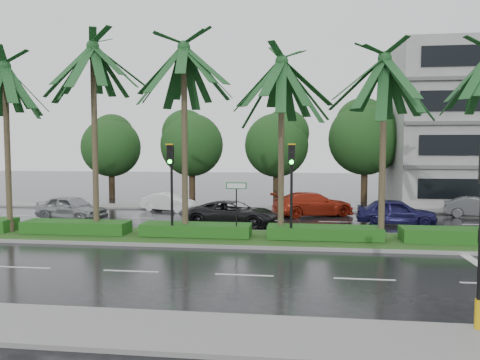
# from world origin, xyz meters

# --- Properties ---
(ground) EXTENTS (120.00, 120.00, 0.00)m
(ground) POSITION_xyz_m (0.00, 0.00, 0.00)
(ground) COLOR black
(ground) RESTS_ON ground
(near_sidewalk) EXTENTS (40.00, 2.40, 0.12)m
(near_sidewalk) POSITION_xyz_m (0.00, -10.20, 0.06)
(near_sidewalk) COLOR gray
(near_sidewalk) RESTS_ON ground
(far_sidewalk) EXTENTS (40.00, 2.00, 0.12)m
(far_sidewalk) POSITION_xyz_m (0.00, 12.00, 0.06)
(far_sidewalk) COLOR gray
(far_sidewalk) RESTS_ON ground
(median) EXTENTS (36.00, 4.00, 0.15)m
(median) POSITION_xyz_m (0.00, 1.00, 0.08)
(median) COLOR gray
(median) RESTS_ON ground
(hedge) EXTENTS (35.20, 1.40, 0.60)m
(hedge) POSITION_xyz_m (0.00, 1.00, 0.45)
(hedge) COLOR #204E16
(hedge) RESTS_ON median
(lane_markings) EXTENTS (34.00, 13.06, 0.01)m
(lane_markings) POSITION_xyz_m (3.04, -0.43, 0.01)
(lane_markings) COLOR silver
(lane_markings) RESTS_ON ground
(palm_row) EXTENTS (26.30, 4.20, 9.82)m
(palm_row) POSITION_xyz_m (-1.25, 1.02, 7.89)
(palm_row) COLOR #3A2C21
(palm_row) RESTS_ON median
(signal_median_left) EXTENTS (0.34, 0.42, 4.36)m
(signal_median_left) POSITION_xyz_m (-4.00, 0.30, 3.00)
(signal_median_left) COLOR black
(signal_median_left) RESTS_ON median
(signal_median_right) EXTENTS (0.34, 0.42, 4.36)m
(signal_median_right) POSITION_xyz_m (1.50, 0.30, 3.00)
(signal_median_right) COLOR black
(signal_median_right) RESTS_ON median
(street_sign) EXTENTS (0.95, 0.09, 2.60)m
(street_sign) POSITION_xyz_m (-1.00, 0.48, 2.12)
(street_sign) COLOR black
(street_sign) RESTS_ON median
(bg_trees) EXTENTS (32.91, 5.73, 8.28)m
(bg_trees) POSITION_xyz_m (0.33, 17.59, 4.87)
(bg_trees) COLOR #332617
(bg_trees) RESTS_ON ground
(car_silver) EXTENTS (2.94, 4.75, 1.51)m
(car_silver) POSITION_xyz_m (-11.50, 5.44, 0.76)
(car_silver) COLOR gray
(car_silver) RESTS_ON ground
(car_white) EXTENTS (2.25, 3.96, 1.23)m
(car_white) POSITION_xyz_m (-7.00, 10.27, 0.62)
(car_white) COLOR white
(car_white) RESTS_ON ground
(car_darkgrey) EXTENTS (3.03, 5.25, 1.38)m
(car_darkgrey) POSITION_xyz_m (-1.76, 4.98, 0.69)
(car_darkgrey) COLOR black
(car_darkgrey) RESTS_ON ground
(car_red) EXTENTS (3.78, 5.60, 1.51)m
(car_red) POSITION_xyz_m (2.74, 9.29, 0.75)
(car_red) COLOR #A52512
(car_red) RESTS_ON ground
(car_blue) EXTENTS (2.08, 4.46, 1.48)m
(car_blue) POSITION_xyz_m (7.24, 6.32, 0.74)
(car_blue) COLOR #191849
(car_blue) RESTS_ON ground
(car_grey) EXTENTS (2.29, 4.06, 1.27)m
(car_grey) POSITION_xyz_m (12.81, 9.77, 0.63)
(car_grey) COLOR #515255
(car_grey) RESTS_ON ground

